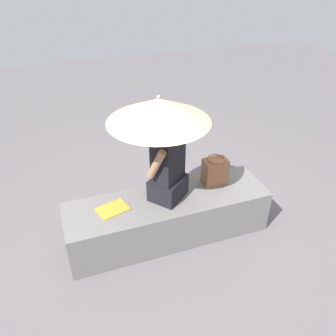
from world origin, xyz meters
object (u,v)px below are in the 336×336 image
Objects in this scene: handbag_black at (215,171)px; parasol at (159,110)px; person_seated at (168,163)px; magazine at (113,209)px.

parasol is at bearing -176.97° from handbag_black.
person_seated reaches higher than handbag_black.
handbag_black is at bearing 6.34° from person_seated.
handbag_black is 1.07× the size of magazine.
parasol is 1.04m from magazine.
person_seated reaches higher than magazine.
magazine is at bearing -174.49° from parasol.
handbag_black is at bearing -12.25° from magazine.
parasol is at bearing -10.87° from magazine.
person_seated is 3.21× the size of magazine.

